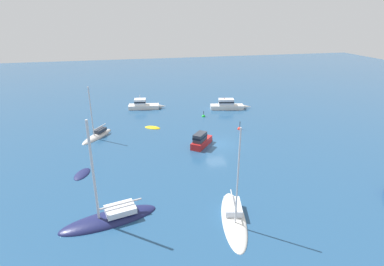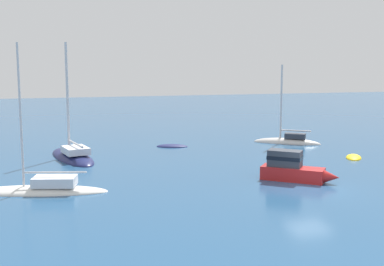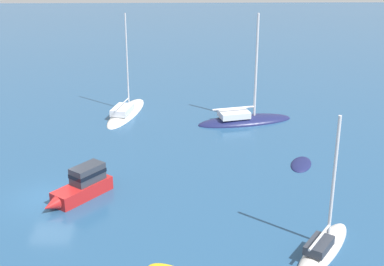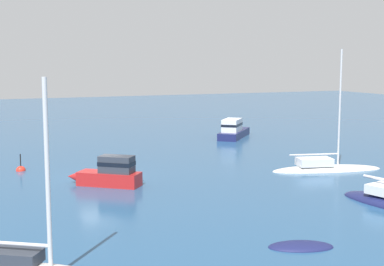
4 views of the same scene
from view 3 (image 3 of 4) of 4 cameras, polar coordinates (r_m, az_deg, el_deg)
name	(u,v)px [view 3 (image 3 of 4)]	position (r m, az deg, el deg)	size (l,w,h in m)	color
ground_plane	(49,198)	(35.08, -14.30, -6.38)	(160.00, 160.00, 0.00)	navy
cabin_cruiser	(82,186)	(34.40, -11.11, -5.25)	(3.82, 4.39, 1.87)	#B21E1E
tender	(301,165)	(39.04, 10.98, -3.17)	(2.17, 3.01, 0.43)	#191E4C
yacht	(323,249)	(29.72, 13.10, -11.34)	(4.52, 5.82, 7.57)	silver
yacht_1	(244,120)	(46.33, 5.28, 1.31)	(8.29, 4.16, 9.32)	#191E4C
ketch	(126,112)	(48.33, -6.73, 2.08)	(3.74, 8.14, 8.75)	silver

